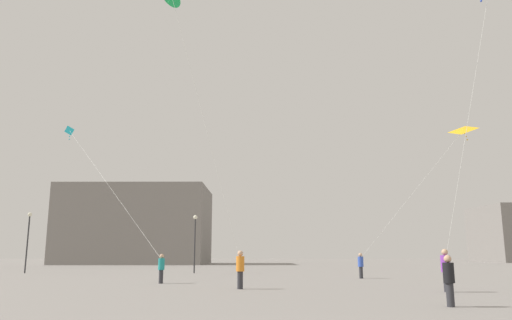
{
  "coord_description": "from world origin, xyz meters",
  "views": [
    {
      "loc": [
        0.01,
        -7.71,
        1.64
      ],
      "look_at": [
        0.0,
        19.01,
        6.85
      ],
      "focal_mm": 33.74,
      "sensor_mm": 36.0,
      "label": 1
    }
  ],
  "objects_px": {
    "person_in_teal": "(161,267)",
    "person_in_orange": "(240,268)",
    "kite_amber_delta": "(462,132)",
    "person_in_blue": "(361,264)",
    "building_left_hall": "(138,226)",
    "lamppost_east": "(195,234)",
    "kite_cyan_delta": "(74,136)",
    "person_in_purple": "(446,268)",
    "person_in_black": "(449,278)",
    "lamppost_west": "(29,232)"
  },
  "relations": [
    {
      "from": "person_in_purple",
      "to": "lamppost_east",
      "type": "distance_m",
      "value": 24.54
    },
    {
      "from": "person_in_blue",
      "to": "lamppost_west",
      "type": "relative_size",
      "value": 0.33
    },
    {
      "from": "lamppost_east",
      "to": "kite_amber_delta",
      "type": "bearing_deg",
      "value": -23.78
    },
    {
      "from": "person_in_blue",
      "to": "person_in_orange",
      "type": "relative_size",
      "value": 0.94
    },
    {
      "from": "person_in_teal",
      "to": "kite_cyan_delta",
      "type": "xyz_separation_m",
      "value": [
        -9.7,
        10.79,
        10.23
      ]
    },
    {
      "from": "lamppost_west",
      "to": "lamppost_east",
      "type": "bearing_deg",
      "value": 0.43
    },
    {
      "from": "kite_cyan_delta",
      "to": "person_in_teal",
      "type": "bearing_deg",
      "value": -48.03
    },
    {
      "from": "person_in_blue",
      "to": "person_in_teal",
      "type": "bearing_deg",
      "value": -159.54
    },
    {
      "from": "person_in_orange",
      "to": "person_in_teal",
      "type": "xyz_separation_m",
      "value": [
        -4.56,
        4.27,
        -0.09
      ]
    },
    {
      "from": "person_in_teal",
      "to": "lamppost_west",
      "type": "bearing_deg",
      "value": 15.8
    },
    {
      "from": "person_in_blue",
      "to": "kite_cyan_delta",
      "type": "height_order",
      "value": "kite_cyan_delta"
    },
    {
      "from": "person_in_purple",
      "to": "kite_amber_delta",
      "type": "height_order",
      "value": "kite_amber_delta"
    },
    {
      "from": "person_in_teal",
      "to": "person_in_orange",
      "type": "bearing_deg",
      "value": -162.57
    },
    {
      "from": "person_in_black",
      "to": "person_in_purple",
      "type": "bearing_deg",
      "value": -12.04
    },
    {
      "from": "person_in_blue",
      "to": "kite_amber_delta",
      "type": "xyz_separation_m",
      "value": [
        7.56,
        0.02,
        9.2
      ]
    },
    {
      "from": "person_in_teal",
      "to": "kite_cyan_delta",
      "type": "distance_m",
      "value": 17.75
    },
    {
      "from": "lamppost_east",
      "to": "building_left_hall",
      "type": "bearing_deg",
      "value": 110.94
    },
    {
      "from": "kite_amber_delta",
      "to": "lamppost_west",
      "type": "bearing_deg",
      "value": 165.81
    },
    {
      "from": "kite_amber_delta",
      "to": "building_left_hall",
      "type": "relative_size",
      "value": 0.42
    },
    {
      "from": "kite_amber_delta",
      "to": "person_in_blue",
      "type": "bearing_deg",
      "value": -179.84
    },
    {
      "from": "person_in_blue",
      "to": "kite_cyan_delta",
      "type": "bearing_deg",
      "value": 162.98
    },
    {
      "from": "person_in_orange",
      "to": "kite_amber_delta",
      "type": "relative_size",
      "value": 0.19
    },
    {
      "from": "person_in_orange",
      "to": "kite_cyan_delta",
      "type": "distance_m",
      "value": 23.09
    },
    {
      "from": "person_in_teal",
      "to": "kite_amber_delta",
      "type": "xyz_separation_m",
      "value": [
        19.92,
        5.53,
        9.23
      ]
    },
    {
      "from": "person_in_orange",
      "to": "lamppost_west",
      "type": "bearing_deg",
      "value": -169.78
    },
    {
      "from": "lamppost_east",
      "to": "person_in_black",
      "type": "bearing_deg",
      "value": -66.56
    },
    {
      "from": "person_in_purple",
      "to": "building_left_hall",
      "type": "height_order",
      "value": "building_left_hall"
    },
    {
      "from": "person_in_black",
      "to": "lamppost_west",
      "type": "distance_m",
      "value": 36.72
    },
    {
      "from": "person_in_teal",
      "to": "person_in_black",
      "type": "xyz_separation_m",
      "value": [
        11.41,
        -11.93,
        -0.01
      ]
    },
    {
      "from": "person_in_blue",
      "to": "person_in_black",
      "type": "xyz_separation_m",
      "value": [
        -0.94,
        -17.43,
        -0.04
      ]
    },
    {
      "from": "person_in_purple",
      "to": "person_in_blue",
      "type": "height_order",
      "value": "person_in_purple"
    },
    {
      "from": "person_in_purple",
      "to": "kite_amber_delta",
      "type": "distance_m",
      "value": 16.03
    },
    {
      "from": "person_in_black",
      "to": "lamppost_east",
      "type": "relative_size",
      "value": 0.32
    },
    {
      "from": "person_in_blue",
      "to": "kite_cyan_delta",
      "type": "relative_size",
      "value": 0.14
    },
    {
      "from": "person_in_blue",
      "to": "kite_amber_delta",
      "type": "relative_size",
      "value": 0.18
    },
    {
      "from": "building_left_hall",
      "to": "lamppost_east",
      "type": "xyz_separation_m",
      "value": [
        13.75,
        -35.93,
        -2.7
      ]
    },
    {
      "from": "person_in_blue",
      "to": "lamppost_west",
      "type": "bearing_deg",
      "value": 158.41
    },
    {
      "from": "person_in_blue",
      "to": "person_in_purple",
      "type": "bearing_deg",
      "value": -87.38
    },
    {
      "from": "lamppost_east",
      "to": "person_in_purple",
      "type": "bearing_deg",
      "value": -56.3
    },
    {
      "from": "person_in_purple",
      "to": "person_in_blue",
      "type": "relative_size",
      "value": 1.1
    },
    {
      "from": "person_in_orange",
      "to": "lamppost_west",
      "type": "relative_size",
      "value": 0.35
    },
    {
      "from": "lamppost_east",
      "to": "person_in_orange",
      "type": "bearing_deg",
      "value": -76.34
    },
    {
      "from": "kite_amber_delta",
      "to": "lamppost_east",
      "type": "relative_size",
      "value": 1.89
    },
    {
      "from": "person_in_black",
      "to": "lamppost_east",
      "type": "bearing_deg",
      "value": 31.87
    },
    {
      "from": "person_in_orange",
      "to": "person_in_purple",
      "type": "bearing_deg",
      "value": 43.52
    },
    {
      "from": "building_left_hall",
      "to": "kite_amber_delta",
      "type": "bearing_deg",
      "value": -53.04
    },
    {
      "from": "person_in_orange",
      "to": "lamppost_east",
      "type": "height_order",
      "value": "lamppost_east"
    },
    {
      "from": "person_in_black",
      "to": "kite_amber_delta",
      "type": "relative_size",
      "value": 0.17
    },
    {
      "from": "person_in_orange",
      "to": "building_left_hall",
      "type": "bearing_deg",
      "value": 163.14
    },
    {
      "from": "lamppost_west",
      "to": "person_in_teal",
      "type": "bearing_deg",
      "value": -44.78
    }
  ]
}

